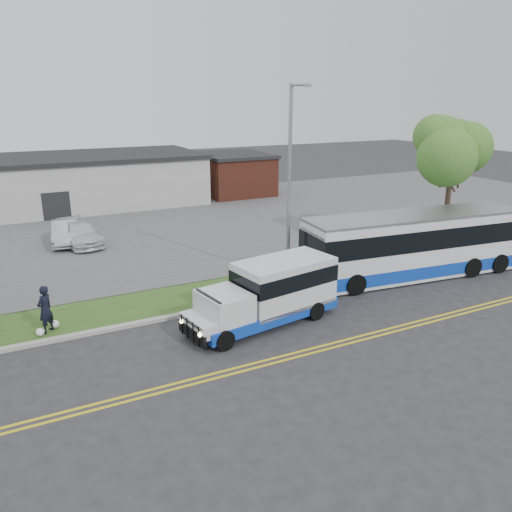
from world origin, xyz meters
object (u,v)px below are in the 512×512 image
shuttle_bus (272,290)px  parked_car_b (80,234)px  transit_bus (414,245)px  streetlight_near (290,179)px  pedestrian (45,309)px  parked_car_a (65,232)px  tree_east (454,148)px

shuttle_bus → parked_car_b: bearing=100.5°
shuttle_bus → transit_bus: transit_bus is taller
streetlight_near → pedestrian: 12.26m
pedestrian → parked_car_a: pedestrian is taller
tree_east → parked_car_a: (-20.25, 11.86, -5.39)m
shuttle_bus → transit_bus: size_ratio=0.57×
streetlight_near → pedestrian: (-11.50, -0.83, -4.17)m
tree_east → pedestrian: 23.11m
streetlight_near → parked_car_a: streetlight_near is taller
parked_car_b → tree_east: bearing=-37.8°
tree_east → transit_bus: bearing=-153.2°
shuttle_bus → parked_car_a: 17.05m
transit_bus → pedestrian: bearing=-178.3°
parked_car_b → parked_car_a: bearing=133.1°
transit_bus → parked_car_a: bearing=143.3°
pedestrian → shuttle_bus: bearing=118.5°
streetlight_near → parked_car_b: streetlight_near is taller
parked_car_a → parked_car_b: (0.79, -0.64, -0.02)m
transit_bus → pedestrian: 17.81m
parked_car_a → pedestrian: bearing=-92.3°
streetlight_near → shuttle_bus: streetlight_near is taller
tree_east → parked_car_a: 24.07m
transit_bus → parked_car_b: (-14.71, 13.61, -0.89)m
transit_bus → pedestrian: (-17.76, 1.30, -0.62)m
tree_east → parked_car_a: size_ratio=1.91×
tree_east → parked_car_a: bearing=149.7°
streetlight_near → parked_car_b: (-8.46, 11.49, -4.44)m
transit_bus → streetlight_near: bearing=167.2°
streetlight_near → parked_car_b: 14.94m
streetlight_near → parked_car_a: 15.88m
tree_east → pedestrian: size_ratio=4.32×
tree_east → shuttle_bus: tree_east is taller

